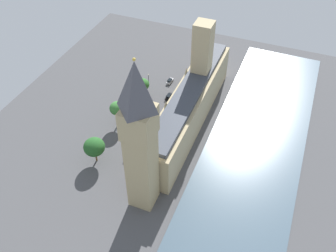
# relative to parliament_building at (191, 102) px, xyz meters

# --- Properties ---
(ground_plane) EXTENTS (137.94, 137.94, 0.00)m
(ground_plane) POSITION_rel_parliament_building_xyz_m (1.99, 1.35, -9.05)
(ground_plane) COLOR #4C4C4F
(river_thames) EXTENTS (33.17, 124.14, 0.25)m
(river_thames) POSITION_rel_parliament_building_xyz_m (-26.13, 1.35, -8.93)
(river_thames) COLOR #475B6B
(river_thames) RESTS_ON ground
(parliament_building) EXTENTS (11.03, 67.94, 35.36)m
(parliament_building) POSITION_rel_parliament_building_xyz_m (0.00, 0.00, 0.00)
(parliament_building) COLOR tan
(parliament_building) RESTS_ON ground
(clock_tower) EXTENTS (8.31, 8.31, 51.31)m
(clock_tower) POSITION_rel_parliament_building_xyz_m (1.02, 39.49, 17.46)
(clock_tower) COLOR tan
(clock_tower) RESTS_ON ground
(car_silver_midblock) EXTENTS (1.94, 4.29, 1.74)m
(car_silver_midblock) POSITION_rel_parliament_building_xyz_m (15.91, -19.65, -8.17)
(car_silver_midblock) COLOR #B7B7BC
(car_silver_midblock) RESTS_ON ground
(car_black_opposite_hall) EXTENTS (2.04, 4.79, 1.74)m
(car_black_opposite_hall) POSITION_rel_parliament_building_xyz_m (12.37, -9.80, -8.16)
(car_black_opposite_hall) COLOR black
(car_black_opposite_hall) RESTS_ON ground
(double_decker_bus_near_tower) EXTENTS (3.11, 10.62, 4.75)m
(double_decker_bus_near_tower) POSITION_rel_parliament_building_xyz_m (14.18, 8.12, -6.42)
(double_decker_bus_near_tower) COLOR #B20C0F
(double_decker_bus_near_tower) RESTS_ON ground
(car_yellow_cab_under_trees) EXTENTS (2.34, 4.93, 1.74)m
(car_yellow_cab_under_trees) POSITION_rel_parliament_building_xyz_m (12.81, 25.67, -8.16)
(car_yellow_cab_under_trees) COLOR gold
(car_yellow_cab_under_trees) RESTS_ON ground
(pedestrian_by_river_gate) EXTENTS (0.69, 0.71, 1.72)m
(pedestrian_by_river_gate) POSITION_rel_parliament_building_xyz_m (7.31, 16.80, -8.28)
(pedestrian_by_river_gate) COLOR #336B60
(pedestrian_by_river_gate) RESTS_ON ground
(pedestrian_kerbside) EXTENTS (0.54, 0.62, 1.50)m
(pedestrian_kerbside) POSITION_rel_parliament_building_xyz_m (7.33, 3.09, -8.38)
(pedestrian_kerbside) COLOR gray
(pedestrian_kerbside) RESTS_ON ground
(plane_tree_trailing) EXTENTS (7.14, 7.14, 9.72)m
(plane_tree_trailing) POSITION_rel_parliament_building_xyz_m (22.71, 30.99, -2.39)
(plane_tree_trailing) COLOR brown
(plane_tree_trailing) RESTS_ON ground
(plane_tree_leading) EXTENTS (5.55, 5.55, 8.60)m
(plane_tree_leading) POSITION_rel_parliament_building_xyz_m (22.55, -6.64, -2.85)
(plane_tree_leading) COLOR brown
(plane_tree_leading) RESTS_ON ground
(plane_tree_corner) EXTENTS (5.79, 5.79, 9.84)m
(plane_tree_corner) POSITION_rel_parliament_building_xyz_m (24.31, 11.32, -1.72)
(plane_tree_corner) COLOR brown
(plane_tree_corner) RESTS_ON ground
(street_lamp_far_end) EXTENTS (0.56, 0.56, 7.04)m
(street_lamp_far_end) POSITION_rel_parliament_building_xyz_m (23.42, 14.49, -4.21)
(street_lamp_far_end) COLOR black
(street_lamp_far_end) RESTS_ON ground
(street_lamp_slot_10) EXTENTS (0.56, 0.56, 5.59)m
(street_lamp_slot_10) POSITION_rel_parliament_building_xyz_m (23.65, -14.80, -5.09)
(street_lamp_slot_10) COLOR black
(street_lamp_slot_10) RESTS_ON ground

